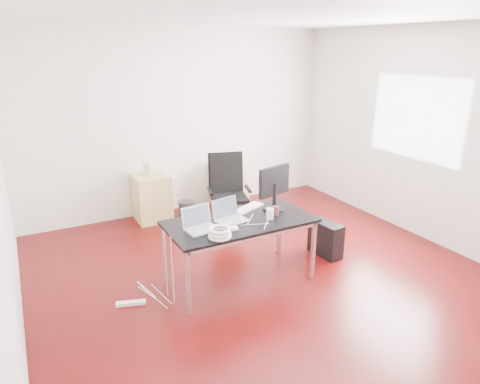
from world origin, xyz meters
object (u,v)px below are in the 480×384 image
desk (240,225)px  filing_cabinet_right (229,185)px  filing_cabinet_left (152,198)px  pc_tower (326,239)px  office_chair (228,189)px

desk → filing_cabinet_right: 2.43m
filing_cabinet_left → filing_cabinet_right: (1.30, 0.00, 0.00)m
filing_cabinet_right → pc_tower: filing_cabinet_right is taller
office_chair → filing_cabinet_right: size_ratio=1.54×
desk → office_chair: office_chair is taller
office_chair → filing_cabinet_right: 0.99m
desk → pc_tower: size_ratio=3.56×
desk → filing_cabinet_left: (-0.33, 2.21, -0.33)m
office_chair → pc_tower: bearing=-45.6°
office_chair → pc_tower: size_ratio=2.40×
desk → office_chair: bearing=68.5°
office_chair → pc_tower: (0.72, -1.31, -0.39)m
filing_cabinet_left → desk: bearing=-81.5°
desk → filing_cabinet_left: desk is taller
filing_cabinet_right → pc_tower: 2.19m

